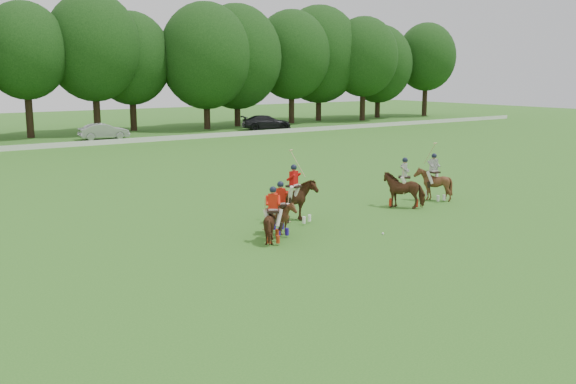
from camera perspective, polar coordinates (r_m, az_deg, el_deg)
ground at (r=23.65m, az=6.33°, el=-4.82°), size 180.00×180.00×0.00m
tree_line at (r=66.95m, az=-22.12°, el=11.54°), size 117.98×14.32×14.75m
boundary_rail at (r=57.44m, az=-19.54°, el=3.96°), size 120.00×0.10×0.44m
car_mid at (r=63.22m, az=-16.06°, el=5.21°), size 4.72×2.01×1.51m
car_right at (r=71.27m, az=-1.93°, el=6.21°), size 5.86×3.82×1.58m
polo_red_a at (r=23.94m, az=-1.34°, el=-2.72°), size 1.49×1.77×2.11m
polo_red_b at (r=27.03m, az=0.51°, el=-0.82°), size 2.19×2.04×3.01m
polo_red_c at (r=25.04m, az=-0.67°, el=-2.14°), size 1.52×1.59×2.11m
polo_stripe_a at (r=30.55m, az=10.28°, el=0.24°), size 2.00×2.03×2.36m
polo_stripe_b at (r=32.47m, az=12.76°, el=0.74°), size 1.44×1.59×2.88m
polo_ball at (r=25.40m, az=8.43°, el=-3.68°), size 0.09×0.09×0.09m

